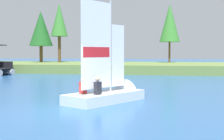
% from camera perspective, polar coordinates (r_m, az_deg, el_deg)
% --- Properties ---
extents(ground_plane, '(200.00, 200.00, 0.00)m').
position_cam_1_polar(ground_plane, '(12.18, -7.62, -7.24)').
color(ground_plane, '#2D609E').
extents(shore_bank, '(80.00, 12.82, 0.92)m').
position_cam_1_polar(shore_bank, '(37.98, 4.96, 0.46)').
color(shore_bank, olive).
rests_on(shore_bank, ground).
extents(shoreline_tree_midleft, '(3.01, 3.01, 6.59)m').
position_cam_1_polar(shoreline_tree_midleft, '(43.75, -12.22, 7.01)').
color(shoreline_tree_midleft, brown).
rests_on(shoreline_tree_midleft, shore_bank).
extents(shoreline_tree_centre, '(2.18, 2.18, 7.54)m').
position_cam_1_polar(shoreline_tree_centre, '(43.00, -9.13, 8.48)').
color(shoreline_tree_centre, brown).
rests_on(shoreline_tree_centre, shore_bank).
extents(shoreline_tree_midright, '(2.53, 2.53, 7.31)m').
position_cam_1_polar(shoreline_tree_midright, '(41.97, 9.97, 8.04)').
color(shoreline_tree_midright, brown).
rests_on(shoreline_tree_midright, shore_bank).
extents(sailboat, '(3.41, 4.51, 5.42)m').
position_cam_1_polar(sailboat, '(14.99, 0.57, -3.84)').
color(sailboat, silver).
rests_on(sailboat, ground).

